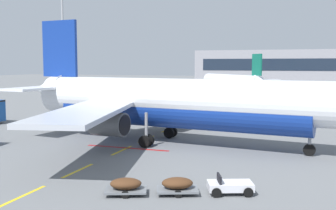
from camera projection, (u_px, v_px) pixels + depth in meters
name	position (u px, v px, depth m)	size (l,w,h in m)	color
apron_paint_markings	(176.00, 125.00, 50.18)	(8.00, 92.60, 0.01)	yellow
airliner_foreground	(172.00, 102.00, 38.57)	(34.82, 34.42, 12.20)	white
airliner_far_center	(232.00, 82.00, 100.31)	(22.55, 24.46, 9.78)	silver
baggage_train	(178.00, 185.00, 23.70)	(8.54, 4.52, 1.14)	silver
apron_light_mast_near	(62.00, 3.00, 70.10)	(1.80, 1.80, 29.62)	slate
terminal_satellite	(310.00, 66.00, 170.34)	(92.66, 25.69, 14.82)	gray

